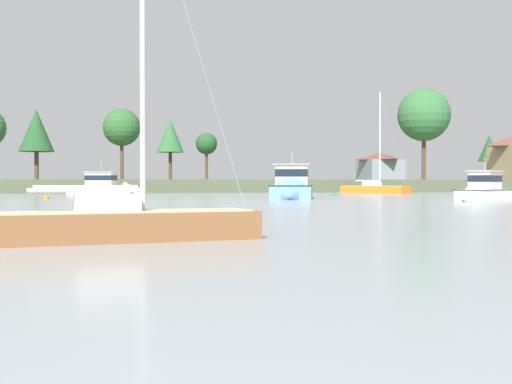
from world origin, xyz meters
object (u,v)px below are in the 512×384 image
cruiser_white (483,194)px  mooring_buoy_green (335,195)px  cruiser_cream (109,189)px  mooring_buoy_orange (46,198)px  sailboat_orange (375,191)px  sailboat_wood (120,232)px  cruiser_skyblue (292,191)px

cruiser_white → mooring_buoy_green: size_ratio=17.68×
cruiser_cream → cruiser_white: 44.03m
cruiser_cream → mooring_buoy_orange: cruiser_cream is taller
sailboat_orange → cruiser_cream: sailboat_orange is taller
sailboat_wood → mooring_buoy_green: bearing=66.5°
cruiser_cream → sailboat_orange: bearing=2.6°
sailboat_orange → cruiser_white: bearing=-96.8°
sailboat_orange → mooring_buoy_orange: bearing=-151.1°
mooring_buoy_green → cruiser_skyblue: bearing=-124.2°
cruiser_cream → sailboat_wood: 63.12m
mooring_buoy_green → mooring_buoy_orange: mooring_buoy_orange is taller
sailboat_orange → sailboat_wood: size_ratio=1.36×
mooring_buoy_orange → sailboat_orange: bearing=28.9°
cruiser_skyblue → sailboat_orange: (17.48, 24.56, -0.44)m
cruiser_skyblue → sailboat_orange: sailboat_orange is taller
cruiser_white → mooring_buoy_green: cruiser_white is taller
cruiser_white → mooring_buoy_orange: 36.99m
cruiser_cream → cruiser_white: bearing=-46.8°
cruiser_cream → cruiser_white: (30.16, -32.07, -0.12)m
cruiser_skyblue → sailboat_wood: size_ratio=1.12×
sailboat_orange → mooring_buoy_green: size_ratio=30.71×
sailboat_wood → sailboat_orange: bearing=63.6°
cruiser_white → mooring_buoy_green: bearing=105.9°
cruiser_cream → sailboat_wood: sailboat_wood is taller
cruiser_skyblue → mooring_buoy_green: cruiser_skyblue is taller
mooring_buoy_green → cruiser_white: bearing=-74.1°
sailboat_orange → mooring_buoy_orange: sailboat_orange is taller
mooring_buoy_green → mooring_buoy_orange: size_ratio=0.87×
cruiser_skyblue → cruiser_cream: size_ratio=1.22×
sailboat_orange → sailboat_wood: bearing=-116.4°
sailboat_orange → cruiser_white: size_ratio=1.74×
cruiser_skyblue → cruiser_white: size_ratio=1.42×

